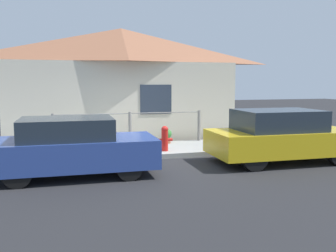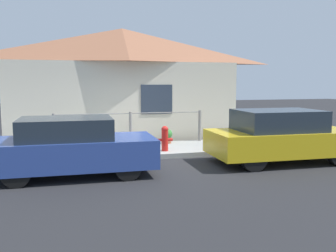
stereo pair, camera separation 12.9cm
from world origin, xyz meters
name	(u,v)px [view 1 (the left image)]	position (x,y,z in m)	size (l,w,h in m)	color
ground_plane	(144,160)	(0.00, 0.00, 0.00)	(60.00, 60.00, 0.00)	#262628
sidewalk	(136,151)	(0.00, 1.09, 0.07)	(24.00, 2.17, 0.14)	#9E9E99
house	(122,52)	(0.00, 3.49, 3.23)	(8.35, 2.23, 4.05)	beige
fence	(130,126)	(0.00, 2.02, 0.72)	(4.90, 0.10, 1.05)	gray
car_left	(73,147)	(-1.93, -1.24, 0.68)	(3.76, 1.74, 1.35)	#2D4793
car_right	(281,136)	(3.52, -1.24, 0.71)	(3.95, 1.84, 1.42)	gold
fire_hydrant	(165,138)	(0.75, 0.48, 0.53)	(0.46, 0.21, 0.74)	red
potted_plant_near_hydrant	(167,135)	(1.18, 1.77, 0.40)	(0.33, 0.33, 0.48)	#9E5638
potted_plant_by_fence	(91,139)	(-1.29, 1.64, 0.40)	(0.38, 0.38, 0.48)	brown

